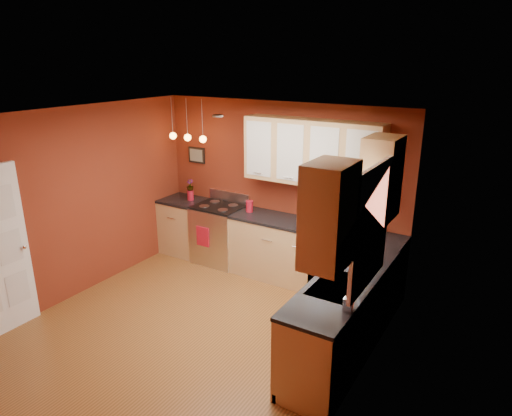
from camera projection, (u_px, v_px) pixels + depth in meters
The scene contains 26 objects.
floor at pixel (196, 330), 5.62m from camera, with size 4.20×4.20×0.00m, color #94592B.
ceiling at pixel (185, 117), 4.80m from camera, with size 4.00×4.20×0.02m, color white.
wall_back at pixel (279, 189), 6.91m from camera, with size 4.00×0.02×2.60m, color maroon.
wall_front at pixel (18, 316), 3.51m from camera, with size 4.00×0.02×2.60m, color maroon.
wall_left at pixel (76, 204), 6.20m from camera, with size 0.02×4.20×2.60m, color maroon.
wall_right at pixel (360, 273), 4.22m from camera, with size 0.02×4.20×2.60m, color maroon.
base_cabinets_back_left at pixel (185, 227), 7.75m from camera, with size 0.70×0.60×0.90m, color tan.
base_cabinets_back_right at pixel (312, 257), 6.58m from camera, with size 2.54×0.60×0.90m, color tan.
base_cabinets_right at pixel (342, 320), 5.01m from camera, with size 0.60×2.10×0.90m, color tan.
counter_back_left at pixel (183, 201), 7.61m from camera, with size 0.70×0.62×0.04m, color black.
counter_back_right at pixel (314, 227), 6.43m from camera, with size 2.54×0.62×0.04m, color black.
counter_right at pixel (344, 282), 4.86m from camera, with size 0.62×2.10×0.04m, color black.
gas_range at pixel (220, 233), 7.38m from camera, with size 0.76×0.64×1.11m.
dishwasher_front at pixel (329, 271), 6.16m from camera, with size 0.60×0.02×0.80m, color silver.
sink at pixel (339, 288), 4.74m from camera, with size 0.50×0.70×0.33m.
window at pixel (371, 223), 4.36m from camera, with size 0.06×1.02×1.22m.
upper_cabinets_back at pixel (312, 152), 6.27m from camera, with size 2.00×0.35×0.90m, color tan.
upper_cabinets_right at pixel (358, 194), 4.37m from camera, with size 0.35×1.95×0.90m, color tan.
wall_picture at pixel (197, 155), 7.55m from camera, with size 0.32×0.03×0.26m, color black.
pendant_lights at pixel (188, 137), 7.12m from camera, with size 0.71×0.11×0.66m.
red_canister at pixel (249, 206), 6.97m from camera, with size 0.11×0.11×0.17m.
red_vase at pixel (190, 195), 7.54m from camera, with size 0.10×0.10×0.17m, color #AD1224.
flowers at pixel (190, 186), 7.49m from camera, with size 0.11×0.11×0.20m, color #AD1224.
coffee_maker at pixel (367, 225), 6.13m from camera, with size 0.16×0.16×0.23m.
soap_pump at pixel (349, 301), 4.24m from camera, with size 0.09×0.09×0.19m, color white.
dish_towel at pixel (203, 237), 7.15m from camera, with size 0.23×0.02×0.32m, color #AD1224.
Camera 1 is at (3.17, -3.76, 3.20)m, focal length 32.00 mm.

